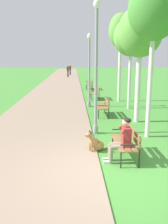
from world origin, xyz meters
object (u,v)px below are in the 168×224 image
object	(u,v)px
park_bench_furthest	(90,84)
pedestrian_distant	(68,71)
lamp_post_mid	(89,70)
birch_tree_fourth	(131,37)
person_seated_on_near_bench	(122,138)
pedestrian_further_distant	(70,70)
birch_tree_fifth	(121,32)
lamp_post_near	(96,68)
park_bench_mid	(103,105)
birch_tree_second	(154,11)
park_bench_near	(127,140)
birch_tree_third	(140,33)
dog_shepherd	(96,143)
park_bench_far	(95,92)

from	to	relation	value
park_bench_furthest	pedestrian_distant	world-z (taller)	pedestrian_distant
lamp_post_mid	birch_tree_fourth	bearing A→B (deg)	-13.89
person_seated_on_near_bench	pedestrian_further_distant	bearing A→B (deg)	93.22
birch_tree_fifth	birch_tree_fourth	bearing A→B (deg)	-86.44
lamp_post_near	birch_tree_fourth	xyz separation A→B (m)	(2.26, 4.57, 1.38)
park_bench_mid	birch_tree_second	xyz separation A→B (m)	(1.21, -3.36, 3.78)
pedestrian_distant	park_bench_furthest	bearing A→B (deg)	-80.76
park_bench_near	birch_tree_third	size ratio (longest dim) A/B	0.31
dog_shepherd	lamp_post_mid	world-z (taller)	lamp_post_mid
lamp_post_near	birch_tree_fourth	distance (m)	5.28
person_seated_on_near_bench	pedestrian_distant	size ratio (longest dim) A/B	0.76
birch_tree_second	birch_tree_fourth	distance (m)	5.08
person_seated_on_near_bench	pedestrian_further_distant	distance (m)	32.61
birch_tree_fourth	park_bench_furthest	bearing A→B (deg)	101.36
park_bench_mid	person_seated_on_near_bench	xyz separation A→B (m)	(-0.14, -5.50, 0.17)
park_bench_mid	lamp_post_near	world-z (taller)	lamp_post_near
park_bench_furthest	dog_shepherd	xyz separation A→B (m)	(-0.76, -14.59, -0.25)
park_bench_near	birch_tree_fifth	xyz separation A→B (m)	(1.42, 9.17, 3.80)
lamp_post_near	birch_tree_fifth	bearing A→B (deg)	72.89
birch_tree_third	birch_tree_fifth	world-z (taller)	birch_tree_fifth
park_bench_furthest	dog_shepherd	size ratio (longest dim) A/B	1.94
lamp_post_mid	birch_tree_second	bearing A→B (deg)	-72.50
person_seated_on_near_bench	lamp_post_mid	xyz separation A→B (m)	(-0.42, 7.72, 1.43)
pedestrian_further_distant	pedestrian_distant	bearing A→B (deg)	-94.60
park_bench_mid	birch_tree_second	size ratio (longest dim) A/B	0.28
park_bench_far	dog_shepherd	size ratio (longest dim) A/B	1.94
park_bench_far	dog_shepherd	world-z (taller)	park_bench_far
person_seated_on_near_bench	lamp_post_near	xyz separation A→B (m)	(-0.49, 2.61, 1.77)
park_bench_far	birch_tree_second	size ratio (longest dim) A/B	0.28
park_bench_near	dog_shepherd	bearing A→B (deg)	149.54
birch_tree_third	pedestrian_distant	xyz separation A→B (m)	(-3.59, 24.86, -2.96)
park_bench_far	dog_shepherd	xyz separation A→B (m)	(-0.81, -9.52, -0.25)
lamp_post_near	pedestrian_further_distant	bearing A→B (deg)	92.58
park_bench_near	pedestrian_distant	bearing A→B (deg)	94.60
park_bench_far	pedestrian_distant	bearing A→B (deg)	96.93
birch_tree_fourth	pedestrian_further_distant	xyz separation A→B (m)	(-3.60, 25.38, -2.98)
park_bench_far	park_bench_furthest	xyz separation A→B (m)	(-0.05, 5.08, 0.00)
person_seated_on_near_bench	park_bench_mid	bearing A→B (deg)	88.58
park_bench_mid	birch_tree_fifth	xyz separation A→B (m)	(1.49, 3.98, 3.80)
park_bench_far	park_bench_near	bearing A→B (deg)	-89.79
birch_tree_fifth	pedestrian_distant	xyz separation A→B (m)	(-3.74, 19.63, -3.47)
park_bench_near	birch_tree_fifth	size ratio (longest dim) A/B	0.28
park_bench_mid	pedestrian_further_distant	size ratio (longest dim) A/B	0.91
park_bench_furthest	lamp_post_near	size ratio (longest dim) A/B	0.32
birch_tree_third	lamp_post_mid	bearing A→B (deg)	118.65
birch_tree_fourth	lamp_post_mid	bearing A→B (deg)	166.11
park_bench_near	birch_tree_second	size ratio (longest dim) A/B	0.28
person_seated_on_near_bench	lamp_post_mid	world-z (taller)	lamp_post_mid
birch_tree_third	person_seated_on_near_bench	bearing A→B (deg)	-109.21
lamp_post_mid	birch_tree_third	bearing A→B (deg)	-61.35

